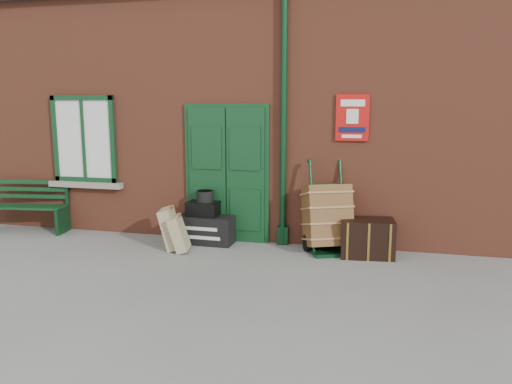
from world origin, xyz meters
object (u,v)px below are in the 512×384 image
(porter_trolley, at_px, (327,217))
(dark_trunk, at_px, (367,238))
(bench, at_px, (25,205))
(houdini_trunk, at_px, (207,229))

(porter_trolley, relative_size, dark_trunk, 1.78)
(bench, xyz_separation_m, houdini_trunk, (3.41, 0.04, -0.24))
(bench, height_order, porter_trolley, porter_trolley)
(houdini_trunk, xyz_separation_m, porter_trolley, (1.97, -0.02, 0.31))
(porter_trolley, xyz_separation_m, dark_trunk, (0.61, -0.11, -0.26))
(bench, xyz_separation_m, porter_trolley, (5.39, 0.02, 0.07))
(houdini_trunk, distance_m, dark_trunk, 2.59)
(houdini_trunk, height_order, dark_trunk, dark_trunk)
(porter_trolley, bearing_deg, houdini_trunk, 156.46)
(houdini_trunk, relative_size, dark_trunk, 1.17)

